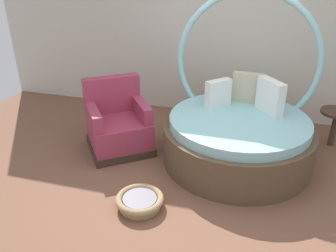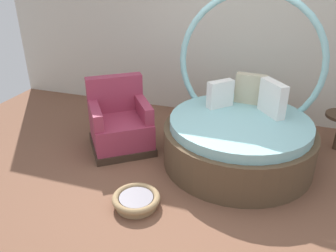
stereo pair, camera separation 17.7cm
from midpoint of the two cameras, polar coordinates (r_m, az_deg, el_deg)
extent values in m
cube|color=brown|center=(3.92, 5.93, -11.02)|extent=(8.00, 8.00, 0.02)
cube|color=beige|center=(5.45, 12.47, 17.12)|extent=(8.00, 0.12, 3.09)
cylinder|color=brown|center=(4.40, 12.74, -3.15)|extent=(1.87, 1.87, 0.49)
cylinder|color=#8CC6CC|center=(4.26, 13.14, 0.45)|extent=(1.72, 1.72, 0.12)
torus|color=#8CC6CC|center=(4.53, 14.67, 9.92)|extent=(1.86, 0.08, 1.86)
cube|color=white|center=(4.38, 18.26, 4.43)|extent=(0.35, 0.41, 0.42)
cube|color=#BCB293|center=(4.67, 14.78, 6.04)|extent=(0.41, 0.15, 0.40)
cube|color=white|center=(4.47, 9.89, 5.32)|extent=(0.33, 0.34, 0.35)
cube|color=#38281E|center=(4.74, -6.68, -3.06)|extent=(1.12, 1.12, 0.10)
cube|color=#99334C|center=(4.64, -6.82, -0.69)|extent=(1.06, 1.06, 0.34)
cube|color=#99334C|center=(4.75, -7.87, 5.45)|extent=(0.71, 0.58, 0.50)
cube|color=#99334C|center=(4.48, -11.01, 1.93)|extent=(0.50, 0.62, 0.22)
cube|color=#99334C|center=(4.58, -3.09, 2.99)|extent=(0.50, 0.62, 0.22)
cylinder|color=#9E7F56|center=(3.70, -3.93, -12.81)|extent=(0.44, 0.44, 0.06)
torus|color=#9E7F56|center=(3.66, -3.97, -12.02)|extent=(0.51, 0.51, 0.07)
cylinder|color=slate|center=(3.66, -3.96, -12.15)|extent=(0.36, 0.36, 0.05)
camera|label=1|loc=(0.09, -88.76, 0.61)|focal=36.30mm
camera|label=2|loc=(0.09, 91.24, -0.61)|focal=36.30mm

